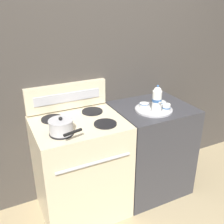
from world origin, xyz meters
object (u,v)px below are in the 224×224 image
Objects in this scene: serving_tray at (154,109)px; creamer_jug at (166,108)px; saucepan at (61,126)px; teacup_right at (144,106)px; teapot at (157,99)px; teacup_left at (161,104)px; stove at (81,168)px.

creamer_jug is at bearing -52.11° from serving_tray.
saucepan is 0.93m from creamer_jug.
saucepan is 2.14× the size of teacup_right.
teacup_right is (0.79, 0.12, -0.03)m from saucepan.
serving_tray is (0.86, 0.07, -0.06)m from saucepan.
creamer_jug is (0.07, -0.09, 0.04)m from serving_tray.
teapot reaches higher than creamer_jug.
teapot is 1.87× the size of teacup_right.
creamer_jug is (0.14, -0.14, 0.01)m from teacup_right.
saucepan is at bearing -175.29° from serving_tray.
teacup_right is at bearing 144.05° from serving_tray.
serving_tray is at bearing -35.95° from teacup_right.
saucepan is at bearing 178.92° from creamer_jug.
teacup_left is at bearing 5.45° from saucepan.
stove is 0.92m from creamer_jug.
serving_tray is 2.63× the size of teacup_left.
teacup_left and teacup_right have the same top height.
saucepan reaches higher than teacup_right.
teacup_right is (0.62, -0.02, 0.49)m from stove.
stove is at bearing 169.93° from teapot.
creamer_jug is at bearing -1.08° from saucepan.
creamer_jug reaches higher than stove.
teapot reaches higher than stove.
serving_tray is 0.12m from creamer_jug.
teapot is 0.15m from teacup_left.
teacup_right is 0.20m from creamer_jug.
creamer_jug is at bearing -25.63° from teapot.
saucepan reaches higher than creamer_jug.
teapot reaches higher than teacup_left.
teacup_left is 1.77× the size of creamer_jug.
serving_tray is at bearing -5.76° from stove.
stove is 7.18× the size of teacup_right.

